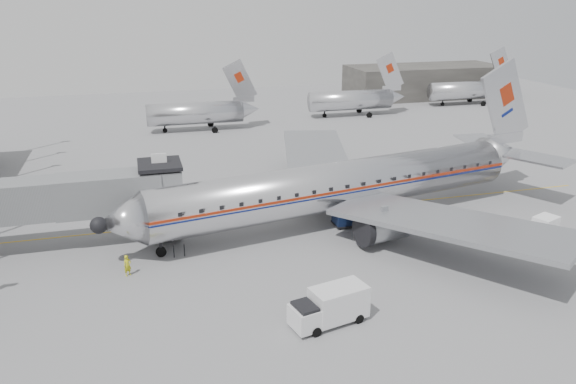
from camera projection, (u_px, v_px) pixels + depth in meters
name	position (u px, v px, depth m)	size (l,w,h in m)	color
ground	(281.00, 243.00, 45.46)	(160.00, 160.00, 0.00)	slate
hangar	(424.00, 81.00, 110.34)	(30.00, 12.00, 6.00)	#34312F
apron_line	(296.00, 213.00, 51.67)	(0.15, 60.00, 0.01)	gold
jet_bridge	(60.00, 198.00, 43.22)	(21.00, 6.20, 7.10)	#5C5F61
distant_aircraft_near	(196.00, 112.00, 82.29)	(16.39, 3.20, 10.26)	silver
distant_aircraft_mid	(352.00, 99.00, 92.47)	(16.39, 3.20, 10.26)	silver
distant_aircraft_far	(467.00, 90.00, 102.14)	(16.39, 3.20, 10.26)	silver
airliner	(348.00, 184.00, 48.93)	(42.10, 38.66, 13.43)	silver
service_van	(330.00, 306.00, 33.96)	(5.12, 2.88, 2.27)	silver
baggage_cart_navy	(347.00, 215.00, 48.57)	(2.35, 1.82, 1.81)	#0D1836
baggage_cart_white	(545.00, 225.00, 46.72)	(2.50, 2.22, 1.62)	white
ramp_worker	(127.00, 266.00, 39.92)	(0.57, 0.38, 1.58)	gold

